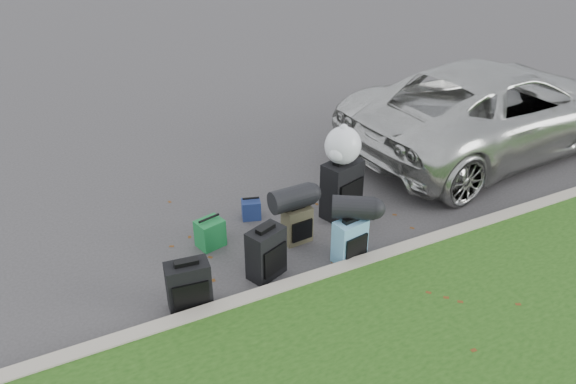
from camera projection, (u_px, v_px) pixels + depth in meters
name	position (u px, v px, depth m)	size (l,w,h in m)	color
ground	(302.00, 234.00, 7.33)	(120.00, 120.00, 0.00)	#383535
curb	(342.00, 271.00, 6.51)	(120.00, 0.18, 0.15)	#9E937F
suv	(495.00, 108.00, 9.25)	(2.43, 5.28, 1.47)	#B7B7B2
suitcase_small_black	(189.00, 286.00, 5.95)	(0.46, 0.25, 0.57)	black
suitcase_large_black_left	(266.00, 253.00, 6.43)	(0.43, 0.26, 0.62)	black
suitcase_olive	(297.00, 225.00, 7.07)	(0.35, 0.22, 0.49)	#3D3826
suitcase_teal	(350.00, 241.00, 6.69)	(0.39, 0.23, 0.55)	teal
suitcase_large_black_right	(342.00, 189.00, 7.55)	(0.53, 0.32, 0.80)	black
tote_green	(210.00, 233.00, 7.01)	(0.32, 0.26, 0.36)	#197334
tote_navy	(251.00, 209.00, 7.60)	(0.25, 0.20, 0.27)	navy
duffel_left	(292.00, 198.00, 6.87)	(0.29, 0.29, 0.54)	black
duffel_right	(353.00, 208.00, 6.56)	(0.28, 0.28, 0.50)	black
trash_bag	(343.00, 145.00, 7.24)	(0.48, 0.48, 0.48)	white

